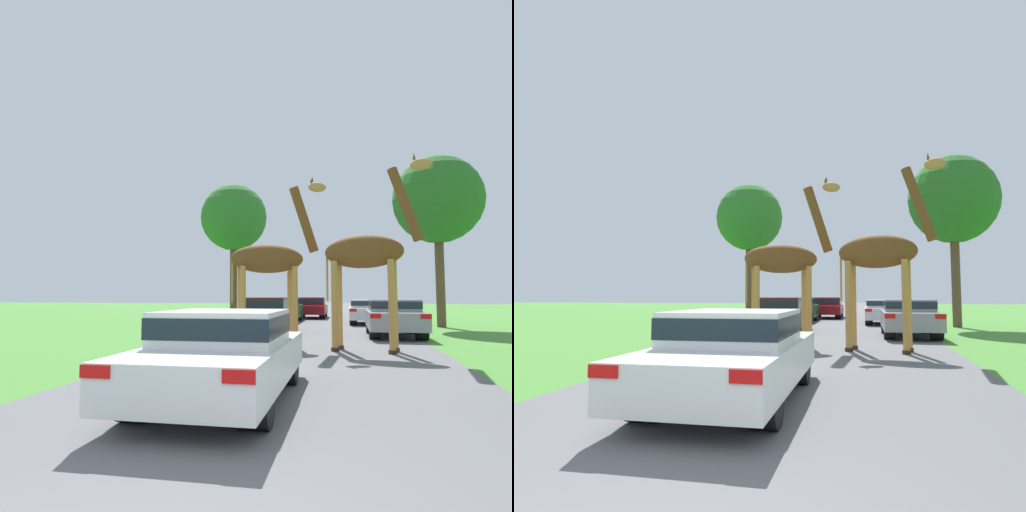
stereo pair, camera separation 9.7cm
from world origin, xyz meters
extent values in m
cube|color=#5B5B5E|center=(0.00, 30.00, 0.00)|extent=(7.12, 120.00, 0.00)
cylinder|color=#B77F3D|center=(-0.59, 12.07, 1.17)|extent=(0.16, 0.16, 2.34)
cylinder|color=#2D2319|center=(-0.59, 12.07, 0.05)|extent=(0.20, 0.20, 0.09)
cylinder|color=#B77F3D|center=(-0.37, 11.48, 1.17)|extent=(0.16, 0.16, 2.34)
cylinder|color=#2D2319|center=(-0.37, 11.48, 0.05)|extent=(0.20, 0.20, 0.09)
cylinder|color=#B77F3D|center=(-2.02, 11.52, 1.17)|extent=(0.16, 0.16, 2.34)
cylinder|color=#2D2319|center=(-2.02, 11.52, 0.05)|extent=(0.20, 0.20, 0.09)
cylinder|color=#B77F3D|center=(-1.80, 10.93, 1.17)|extent=(0.16, 0.16, 2.34)
cylinder|color=#2D2319|center=(-1.80, 10.93, 0.05)|extent=(0.20, 0.20, 0.09)
ellipsoid|color=brown|center=(-1.19, 11.50, 2.57)|extent=(2.31, 1.47, 0.85)
cylinder|color=brown|center=(-0.13, 11.91, 3.78)|extent=(0.94, 0.59, 2.03)
ellipsoid|color=#B77F3D|center=(0.27, 12.06, 4.80)|extent=(0.61, 0.42, 0.30)
cylinder|color=#B77F3D|center=(-2.16, 11.13, 1.93)|extent=(0.05, 0.05, 1.29)
cone|color=brown|center=(0.09, 12.07, 5.03)|extent=(0.07, 0.07, 0.16)
cone|color=brown|center=(0.13, 11.94, 5.03)|extent=(0.07, 0.07, 0.16)
cylinder|color=#B77F3D|center=(2.35, 11.00, 1.21)|extent=(0.17, 0.17, 2.43)
cylinder|color=#2D2319|center=(2.35, 11.00, 0.05)|extent=(0.22, 0.22, 0.10)
cylinder|color=#B77F3D|center=(2.24, 10.45, 1.21)|extent=(0.17, 0.17, 2.43)
cylinder|color=#2D2319|center=(2.24, 10.45, 0.05)|extent=(0.22, 0.22, 0.10)
cylinder|color=#B77F3D|center=(0.90, 11.31, 1.21)|extent=(0.17, 0.17, 2.43)
cylinder|color=#2D2319|center=(0.90, 11.31, 0.05)|extent=(0.22, 0.22, 0.10)
cylinder|color=#B77F3D|center=(0.78, 10.76, 1.21)|extent=(0.17, 0.17, 2.43)
cylinder|color=#2D2319|center=(0.78, 10.76, 0.05)|extent=(0.22, 0.22, 0.10)
ellipsoid|color=brown|center=(1.57, 10.88, 2.68)|extent=(2.22, 1.09, 0.90)
cylinder|color=brown|center=(2.66, 10.65, 3.90)|extent=(0.92, 0.44, 2.04)
ellipsoid|color=#B77F3D|center=(3.08, 10.56, 4.93)|extent=(0.60, 0.35, 0.30)
cylinder|color=#B77F3D|center=(0.58, 11.09, 2.01)|extent=(0.06, 0.06, 1.34)
cone|color=brown|center=(2.93, 10.66, 5.16)|extent=(0.07, 0.07, 0.16)
cone|color=brown|center=(2.90, 10.53, 5.16)|extent=(0.07, 0.07, 0.16)
cube|color=silver|center=(-0.64, 4.72, 0.54)|extent=(1.82, 4.43, 0.55)
cube|color=silver|center=(-0.64, 4.72, 1.04)|extent=(1.64, 1.99, 0.46)
cube|color=#19232D|center=(-0.64, 4.72, 1.07)|extent=(1.66, 2.01, 0.28)
cube|color=red|center=(-1.39, 2.50, 0.73)|extent=(0.33, 0.03, 0.13)
cube|color=red|center=(0.11, 2.50, 0.73)|extent=(0.33, 0.03, 0.13)
cylinder|color=black|center=(-1.37, 6.05, 0.31)|extent=(0.36, 0.62, 0.62)
cylinder|color=black|center=(0.09, 6.05, 0.31)|extent=(0.36, 0.62, 0.62)
cylinder|color=black|center=(-1.37, 3.39, 0.31)|extent=(0.36, 0.62, 0.62)
cylinder|color=black|center=(0.09, 3.39, 0.31)|extent=(0.36, 0.62, 0.62)
cube|color=#144C28|center=(-2.49, 23.93, 0.60)|extent=(1.92, 4.11, 0.69)
cube|color=#144C28|center=(-2.49, 23.93, 1.16)|extent=(1.73, 1.85, 0.42)
cube|color=#19232D|center=(-2.49, 23.93, 1.18)|extent=(1.75, 1.87, 0.25)
cube|color=red|center=(-3.28, 21.86, 0.85)|extent=(0.35, 0.03, 0.17)
cube|color=red|center=(-1.70, 21.86, 0.85)|extent=(0.35, 0.03, 0.17)
cylinder|color=black|center=(-3.26, 25.16, 0.31)|extent=(0.38, 0.61, 0.61)
cylinder|color=black|center=(-1.72, 25.16, 0.31)|extent=(0.38, 0.61, 0.61)
cylinder|color=black|center=(-3.26, 22.69, 0.31)|extent=(0.38, 0.61, 0.61)
cylinder|color=black|center=(-1.72, 22.69, 0.31)|extent=(0.38, 0.61, 0.61)
cube|color=#561914|center=(-2.11, 16.73, 0.54)|extent=(1.79, 4.66, 0.57)
cube|color=#561914|center=(-2.11, 16.73, 1.11)|extent=(1.61, 2.10, 0.58)
cube|color=#19232D|center=(-2.11, 16.73, 1.14)|extent=(1.63, 2.12, 0.35)
cube|color=red|center=(-2.84, 14.40, 0.74)|extent=(0.32, 0.03, 0.14)
cube|color=red|center=(-1.37, 14.40, 0.74)|extent=(0.32, 0.03, 0.14)
cylinder|color=black|center=(-2.82, 18.13, 0.30)|extent=(0.36, 0.61, 0.61)
cylinder|color=black|center=(-1.39, 18.13, 0.30)|extent=(0.36, 0.61, 0.61)
cylinder|color=black|center=(-2.82, 15.34, 0.30)|extent=(0.36, 0.61, 0.61)
cylinder|color=black|center=(-1.39, 15.34, 0.30)|extent=(0.36, 0.61, 0.61)
cube|color=gray|center=(2.78, 15.63, 0.61)|extent=(1.90, 4.18, 0.61)
cube|color=gray|center=(2.78, 15.63, 1.13)|extent=(1.71, 1.88, 0.43)
cube|color=#19232D|center=(2.78, 15.63, 1.15)|extent=(1.73, 1.90, 0.26)
cube|color=red|center=(2.00, 13.53, 0.83)|extent=(0.34, 0.03, 0.15)
cube|color=red|center=(3.56, 13.53, 0.83)|extent=(0.34, 0.03, 0.15)
cylinder|color=black|center=(2.02, 16.89, 0.36)|extent=(0.38, 0.71, 0.71)
cylinder|color=black|center=(3.54, 16.89, 0.36)|extent=(0.38, 0.71, 0.71)
cylinder|color=black|center=(2.02, 14.38, 0.36)|extent=(0.38, 0.71, 0.71)
cylinder|color=black|center=(3.54, 14.38, 0.36)|extent=(0.38, 0.71, 0.71)
cube|color=maroon|center=(-1.19, 28.46, 0.57)|extent=(1.87, 4.28, 0.55)
cube|color=maroon|center=(-1.19, 28.46, 1.09)|extent=(1.68, 1.93, 0.51)
cube|color=#19232D|center=(-1.19, 28.46, 1.12)|extent=(1.70, 1.95, 0.30)
cube|color=red|center=(-1.96, 26.31, 0.76)|extent=(0.34, 0.03, 0.13)
cube|color=red|center=(-0.42, 26.31, 0.76)|extent=(0.34, 0.03, 0.13)
cylinder|color=black|center=(-1.94, 29.75, 0.34)|extent=(0.37, 0.69, 0.69)
cylinder|color=black|center=(-0.44, 29.75, 0.34)|extent=(0.37, 0.69, 0.69)
cylinder|color=black|center=(-1.94, 27.18, 0.34)|extent=(0.37, 0.69, 0.69)
cylinder|color=black|center=(-0.44, 27.18, 0.34)|extent=(0.37, 0.69, 0.69)
cube|color=silver|center=(2.14, 22.89, 0.57)|extent=(1.87, 4.10, 0.58)
cube|color=silver|center=(2.14, 22.89, 1.06)|extent=(1.68, 1.85, 0.41)
cube|color=#19232D|center=(2.14, 22.89, 1.08)|extent=(1.70, 1.86, 0.24)
cube|color=red|center=(1.37, 20.83, 0.77)|extent=(0.34, 0.03, 0.14)
cube|color=red|center=(2.90, 20.83, 0.77)|extent=(0.34, 0.03, 0.14)
cylinder|color=black|center=(1.39, 24.12, 0.32)|extent=(0.37, 0.65, 0.65)
cylinder|color=black|center=(2.89, 24.12, 0.32)|extent=(0.37, 0.65, 0.65)
cylinder|color=black|center=(1.39, 21.66, 0.32)|extent=(0.37, 0.65, 0.65)
cylinder|color=black|center=(2.89, 21.66, 0.32)|extent=(0.37, 0.65, 0.65)
cylinder|color=brown|center=(5.43, 21.03, 2.72)|extent=(0.41, 0.41, 5.44)
sphere|color=#286623|center=(5.43, 21.03, 6.07)|extent=(4.20, 4.20, 4.20)
cylinder|color=brown|center=(-5.71, 25.33, 2.84)|extent=(0.44, 0.44, 5.68)
sphere|color=#2D7028|center=(-5.71, 25.33, 6.30)|extent=(4.09, 4.09, 4.09)
camera|label=1|loc=(1.13, -1.77, 1.50)|focal=32.00mm
camera|label=2|loc=(1.22, -1.75, 1.50)|focal=32.00mm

